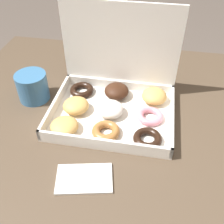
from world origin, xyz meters
The scene contains 4 objects.
dining_table centered at (0.00, 0.00, 0.68)m, with size 1.18×1.03×0.78m.
donut_box centered at (-0.07, 0.10, 0.83)m, with size 0.35×0.28×0.29m.
coffee_mug centered at (-0.32, 0.11, 0.82)m, with size 0.10×0.10×0.09m.
paper_napkin centered at (-0.09, -0.17, 0.78)m, with size 0.15×0.11×0.01m.
Camera 1 is at (0.04, -0.50, 1.30)m, focal length 42.00 mm.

